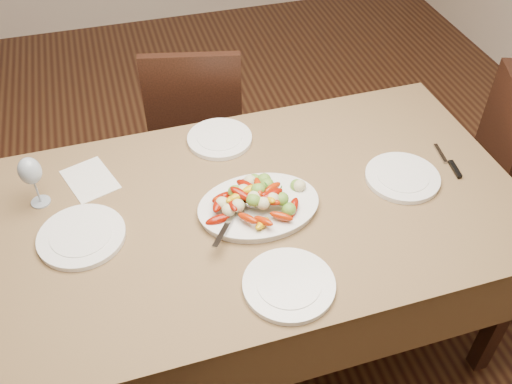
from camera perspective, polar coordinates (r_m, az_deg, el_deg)
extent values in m
plane|color=#391F11|center=(2.52, -5.18, -14.53)|extent=(6.00, 6.00, 0.00)
cube|color=brown|center=(2.23, 0.00, -8.30)|extent=(1.86, 1.08, 0.76)
ellipsoid|color=white|center=(1.92, 0.26, -1.56)|extent=(0.41, 0.30, 0.02)
cylinder|color=white|center=(1.92, -17.04, -4.27)|extent=(0.28, 0.28, 0.02)
cylinder|color=white|center=(2.10, 14.42, 1.41)|extent=(0.26, 0.26, 0.02)
cylinder|color=white|center=(2.21, -3.66, 5.32)|extent=(0.25, 0.25, 0.02)
cylinder|color=white|center=(1.71, 3.30, -9.27)|extent=(0.28, 0.28, 0.02)
cube|color=silver|center=(2.12, -16.27, 1.21)|extent=(0.21, 0.25, 0.00)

